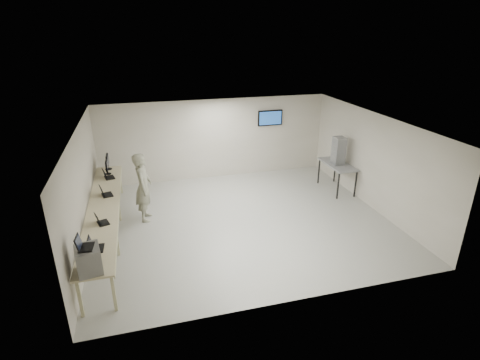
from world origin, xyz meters
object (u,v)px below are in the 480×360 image
object	(u,v)px
soldier	(143,187)
side_table	(338,166)
workbench	(104,209)
equipment_box	(89,260)

from	to	relation	value
soldier	side_table	size ratio (longest dim) A/B	1.27
soldier	side_table	world-z (taller)	soldier
workbench	soldier	distance (m)	1.30
workbench	equipment_box	distance (m)	2.77
equipment_box	side_table	world-z (taller)	equipment_box
equipment_box	side_table	distance (m)	8.29
equipment_box	soldier	bearing A→B (deg)	63.03
equipment_box	soldier	distance (m)	3.72
side_table	soldier	bearing A→B (deg)	-175.96
workbench	side_table	size ratio (longest dim) A/B	3.92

